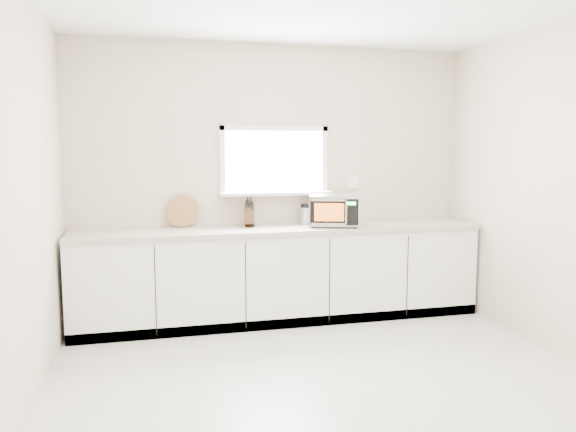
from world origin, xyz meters
name	(u,v)px	position (x,y,z in m)	size (l,w,h in m)	color
ground	(338,391)	(0.00, 0.00, 0.00)	(4.00, 4.00, 0.00)	beige
back_wall	(274,180)	(0.00, 2.00, 1.36)	(4.00, 0.17, 2.70)	beige
cabinets	(281,276)	(0.00, 1.70, 0.44)	(3.92, 0.60, 0.88)	white
countertop	(281,229)	(0.00, 1.69, 0.90)	(3.92, 0.64, 0.04)	#B9AF99
microwave	(334,210)	(0.53, 1.65, 1.08)	(0.57, 0.50, 0.31)	black
knife_block	(249,214)	(-0.29, 1.81, 1.05)	(0.14, 0.22, 0.29)	#412717
cutting_board	(182,211)	(-0.92, 1.94, 1.08)	(0.31, 0.31, 0.02)	olive
coffee_grinder	(306,214)	(0.30, 1.85, 1.02)	(0.14, 0.14, 0.21)	#B8BAC0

